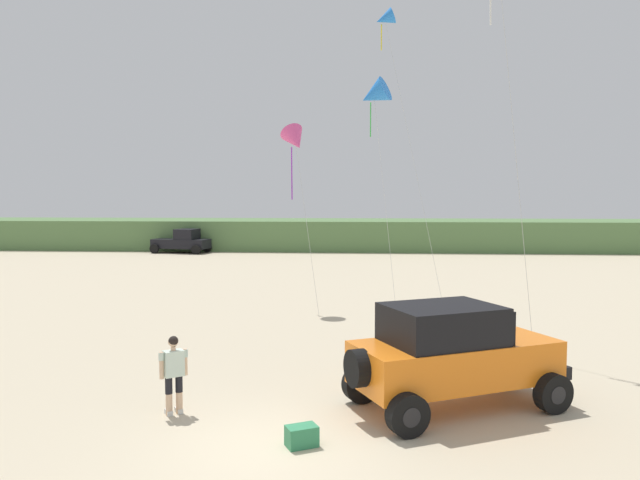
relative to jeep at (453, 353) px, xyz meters
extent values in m
plane|color=#C1B293|center=(-3.66, -2.28, -1.20)|extent=(220.00, 220.00, 0.00)
cube|color=#567A47|center=(-7.14, 41.07, 0.08)|extent=(90.00, 9.06, 2.56)
cube|color=orange|center=(0.06, 0.03, -0.19)|extent=(4.76, 3.55, 0.90)
cube|color=orange|center=(1.55, 0.74, 0.18)|extent=(1.72, 2.00, 0.12)
cube|color=black|center=(-0.25, -0.12, 0.66)|extent=(2.83, 2.58, 0.80)
cube|color=black|center=(0.83, 0.40, 0.62)|extent=(0.81, 1.55, 0.72)
cube|color=black|center=(2.12, 1.01, -0.46)|extent=(0.96, 1.71, 0.28)
cylinder|color=black|center=(-2.03, -0.97, -0.09)|extent=(0.60, 0.83, 0.77)
cylinder|color=black|center=(1.20, 1.71, -0.78)|extent=(0.89, 0.63, 0.84)
cylinder|color=black|center=(1.20, 1.71, -0.78)|extent=(0.48, 0.45, 0.38)
cylinder|color=black|center=(2.09, -0.15, -0.78)|extent=(0.89, 0.63, 0.84)
cylinder|color=black|center=(2.09, -0.15, -0.78)|extent=(0.48, 0.45, 0.38)
cylinder|color=black|center=(-1.96, 0.21, -0.78)|extent=(0.89, 0.63, 0.84)
cylinder|color=black|center=(-1.96, 0.21, -0.78)|extent=(0.48, 0.45, 0.38)
cylinder|color=black|center=(-1.07, -1.65, -0.78)|extent=(0.89, 0.63, 0.84)
cylinder|color=black|center=(-1.07, -1.65, -0.78)|extent=(0.48, 0.45, 0.38)
cylinder|color=#DBB28E|center=(-5.96, -0.87, -0.95)|extent=(0.14, 0.14, 0.49)
cylinder|color=black|center=(-5.96, -0.87, -0.56)|extent=(0.15, 0.15, 0.36)
cube|color=silver|center=(-5.99, -0.83, -1.15)|extent=(0.24, 0.27, 0.10)
cylinder|color=#DBB28E|center=(-5.79, -0.74, -0.95)|extent=(0.14, 0.14, 0.49)
cylinder|color=black|center=(-5.79, -0.74, -0.56)|extent=(0.15, 0.15, 0.36)
cube|color=silver|center=(-5.81, -0.70, -1.15)|extent=(0.24, 0.27, 0.10)
cube|color=silver|center=(-5.88, -0.80, -0.11)|extent=(0.48, 0.45, 0.54)
cylinder|color=#DBB28E|center=(-6.08, -0.95, -0.12)|extent=(0.09, 0.09, 0.56)
cylinder|color=silver|center=(-6.08, -0.95, 0.07)|extent=(0.11, 0.11, 0.16)
cylinder|color=#DBB28E|center=(-5.67, -0.65, -0.12)|extent=(0.09, 0.09, 0.56)
cylinder|color=silver|center=(-5.67, -0.65, 0.07)|extent=(0.11, 0.11, 0.16)
cylinder|color=#DBB28E|center=(-5.88, -0.80, 0.20)|extent=(0.10, 0.10, 0.08)
sphere|color=#DBB28E|center=(-5.88, -0.80, 0.34)|extent=(0.21, 0.21, 0.21)
sphere|color=black|center=(-5.87, -0.81, 0.36)|extent=(0.21, 0.21, 0.21)
cube|color=#2D7F51|center=(-3.04, -2.24, -1.01)|extent=(0.66, 0.57, 0.38)
cube|color=black|center=(-16.91, 35.65, -0.44)|extent=(4.86, 2.67, 0.76)
cube|color=black|center=(-16.36, 35.55, 0.36)|extent=(1.89, 2.05, 0.84)
cylinder|color=black|center=(-14.90, 36.36, -0.82)|extent=(0.79, 0.39, 0.76)
cylinder|color=black|center=(-15.27, 34.30, -0.82)|extent=(0.79, 0.39, 0.76)
cylinder|color=black|center=(-18.55, 37.01, -0.82)|extent=(0.79, 0.39, 0.76)
cylinder|color=black|center=(-18.91, 34.94, -0.82)|extent=(0.79, 0.39, 0.76)
cone|color=blue|center=(-0.98, 15.44, 11.54)|extent=(1.11, 0.99, 1.21)
cylinder|color=yellow|center=(-1.13, 15.44, 10.70)|extent=(0.05, 0.14, 1.20)
cylinder|color=silver|center=(0.16, 13.24, 5.20)|extent=(2.30, 4.43, 12.70)
cone|color=#E04C93|center=(-4.68, 11.49, 5.67)|extent=(1.61, 1.62, 1.44)
cylinder|color=purple|center=(-4.83, 11.49, 4.33)|extent=(0.05, 0.16, 2.13)
cylinder|color=silver|center=(-4.12, 10.45, 2.26)|extent=(1.13, 2.10, 6.83)
cone|color=blue|center=(-1.46, 14.59, 7.97)|extent=(1.85, 1.51, 1.66)
cylinder|color=green|center=(-1.61, 14.59, 6.85)|extent=(0.05, 0.16, 1.53)
cylinder|color=silver|center=(-1.04, 12.59, 3.41)|extent=(0.86, 4.02, 9.13)
cylinder|color=silver|center=(2.43, 4.96, 4.86)|extent=(0.95, 1.64, 12.03)
camera|label=1|loc=(-1.95, -12.89, 3.34)|focal=33.77mm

